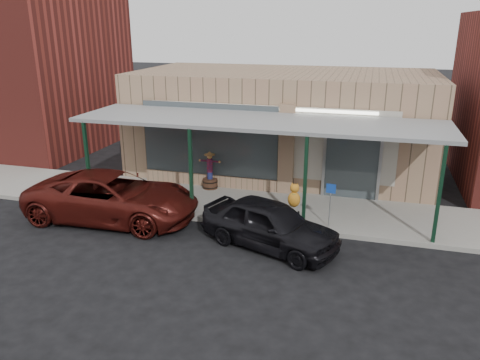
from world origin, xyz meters
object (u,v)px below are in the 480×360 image
(parked_sedan, at_px, (270,224))
(car_maroon, at_px, (113,197))
(barrel_pumpkin, at_px, (143,191))
(handicap_sign, at_px, (330,200))
(barrel_scarecrow, at_px, (210,176))

(parked_sedan, bearing_deg, car_maroon, 103.87)
(barrel_pumpkin, distance_m, car_maroon, 1.72)
(parked_sedan, relative_size, car_maroon, 0.79)
(barrel_pumpkin, relative_size, handicap_sign, 0.47)
(barrel_pumpkin, bearing_deg, barrel_scarecrow, 39.35)
(handicap_sign, xyz_separation_m, car_maroon, (-6.80, -0.92, -0.28))
(handicap_sign, distance_m, car_maroon, 6.86)
(barrel_scarecrow, xyz_separation_m, handicap_sign, (4.65, -2.37, 0.41))
(parked_sedan, height_order, car_maroon, parked_sedan)
(parked_sedan, xyz_separation_m, car_maroon, (-5.27, 0.56, 0.07))
(barrel_scarecrow, distance_m, parked_sedan, 4.95)
(barrel_scarecrow, bearing_deg, parked_sedan, -46.42)
(car_maroon, bearing_deg, barrel_scarecrow, -35.23)
(barrel_scarecrow, bearing_deg, car_maroon, -118.69)
(barrel_pumpkin, height_order, handicap_sign, handicap_sign)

